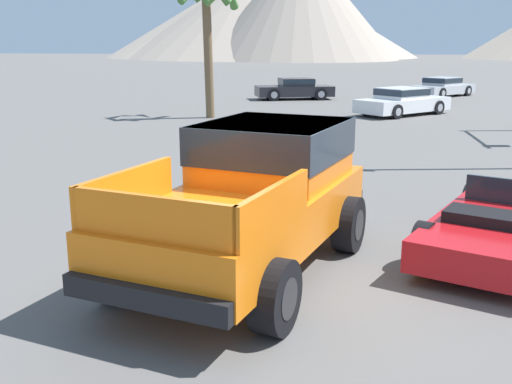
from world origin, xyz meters
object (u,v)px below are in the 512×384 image
orange_pickup_truck (257,189)px  palm_tree_tall (208,11)px  parked_car_silver (443,87)px  parked_car_dark (295,89)px  parked_car_white (402,101)px  red_convertible_car (505,226)px

orange_pickup_truck → palm_tree_tall: bearing=120.6°
orange_pickup_truck → parked_car_silver: bearing=92.4°
parked_car_silver → parked_car_dark: bearing=-118.7°
parked_car_white → parked_car_dark: (-5.29, 6.84, -0.01)m
parked_car_white → palm_tree_tall: palm_tree_tall is taller
parked_car_silver → parked_car_dark: (-8.58, -3.12, 0.03)m
red_convertible_car → parked_car_dark: 25.45m
parked_car_silver → palm_tree_tall: (-11.50, -12.19, 3.82)m
parked_car_silver → parked_car_dark: 9.13m
parked_car_white → parked_car_dark: bearing=173.1°
orange_pickup_truck → parked_car_white: bearing=94.8°
parked_car_silver → parked_car_white: (-3.29, -9.96, 0.03)m
parked_car_dark → palm_tree_tall: size_ratio=0.79×
orange_pickup_truck → parked_car_dark: bearing=109.3°
palm_tree_tall → parked_car_silver: bearing=46.7°
orange_pickup_truck → parked_car_white: orange_pickup_truck is taller
parked_car_silver → parked_car_white: parked_car_white is taller
parked_car_dark → palm_tree_tall: (-2.91, -9.06, 3.79)m
orange_pickup_truck → red_convertible_car: (3.70, 1.10, -0.71)m
parked_car_white → parked_car_dark: 8.65m
red_convertible_car → parked_car_white: size_ratio=1.06×
orange_pickup_truck → palm_tree_tall: palm_tree_tall is taller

